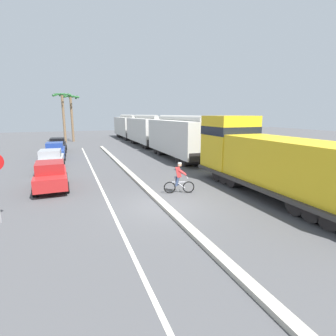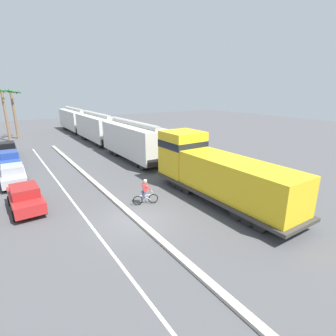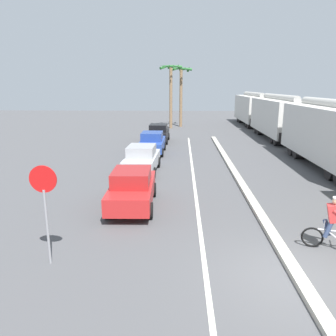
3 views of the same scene
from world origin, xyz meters
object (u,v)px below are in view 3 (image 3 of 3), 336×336
(parked_car_blue, at_px, (152,143))
(cyclist, at_px, (332,225))
(palm_tree_near, at_px, (171,81))
(palm_tree_far, at_px, (181,82))
(stop_sign, at_px, (44,196))
(hopper_car_middle, at_px, (278,117))
(hopper_car_trailing, at_px, (252,109))
(hopper_car_lead, at_px, (332,135))
(parked_car_red, at_px, (132,188))
(parked_car_silver, at_px, (142,159))
(parked_car_black, at_px, (158,133))

(parked_car_blue, relative_size, cyclist, 2.46)
(palm_tree_near, distance_m, palm_tree_far, 1.94)
(stop_sign, bearing_deg, palm_tree_far, 83.68)
(hopper_car_middle, distance_m, hopper_car_trailing, 11.60)
(palm_tree_far, bearing_deg, hopper_car_lead, -66.15)
(parked_car_red, distance_m, palm_tree_near, 26.91)
(parked_car_red, xyz_separation_m, cyclist, (6.63, -3.45, 0.00))
(hopper_car_trailing, height_order, palm_tree_near, palm_tree_near)
(hopper_car_trailing, relative_size, stop_sign, 3.68)
(hopper_car_middle, height_order, parked_car_silver, hopper_car_middle)
(parked_car_black, xyz_separation_m, palm_tree_near, (0.77, 10.11, 4.69))
(stop_sign, bearing_deg, hopper_car_trailing, 69.83)
(parked_car_black, xyz_separation_m, stop_sign, (-1.64, -20.97, 1.21))
(parked_car_blue, distance_m, parked_car_black, 5.14)
(cyclist, height_order, palm_tree_far, palm_tree_far)
(cyclist, bearing_deg, palm_tree_near, 101.18)
(parked_car_blue, bearing_deg, hopper_car_lead, -19.92)
(hopper_car_middle, xyz_separation_m, stop_sign, (-12.83, -23.33, -0.05))
(parked_car_silver, distance_m, palm_tree_near, 21.43)
(cyclist, xyz_separation_m, palm_tree_near, (-5.92, 29.94, 4.68))
(parked_car_blue, height_order, palm_tree_near, palm_tree_near)
(parked_car_blue, height_order, parked_car_black, same)
(parked_car_red, bearing_deg, palm_tree_far, 86.09)
(hopper_car_lead, height_order, palm_tree_far, palm_tree_far)
(parked_car_silver, relative_size, stop_sign, 1.48)
(hopper_car_lead, height_order, cyclist, hopper_car_lead)
(parked_car_silver, height_order, cyclist, cyclist)
(cyclist, bearing_deg, hopper_car_trailing, 82.40)
(hopper_car_middle, xyz_separation_m, palm_tree_near, (-10.43, 7.75, 3.42))
(cyclist, bearing_deg, parked_car_silver, 127.29)
(hopper_car_middle, relative_size, hopper_car_trailing, 1.00)
(parked_car_silver, xyz_separation_m, stop_sign, (-1.43, -10.19, 1.21))
(cyclist, relative_size, palm_tree_far, 0.24)
(hopper_car_trailing, distance_m, stop_sign, 37.22)
(palm_tree_near, bearing_deg, parked_car_red, -91.55)
(parked_car_silver, xyz_separation_m, palm_tree_near, (0.98, 20.89, 4.69))
(hopper_car_trailing, distance_m, parked_car_red, 32.35)
(palm_tree_near, bearing_deg, hopper_car_trailing, 20.28)
(stop_sign, bearing_deg, parked_car_red, 69.78)
(hopper_car_trailing, distance_m, palm_tree_far, 10.07)
(hopper_car_trailing, xyz_separation_m, parked_car_blue, (-11.30, -19.11, -1.26))
(hopper_car_middle, bearing_deg, parked_car_red, -120.73)
(parked_car_silver, relative_size, palm_tree_near, 0.57)
(hopper_car_trailing, bearing_deg, hopper_car_middle, -90.00)
(hopper_car_trailing, distance_m, parked_car_black, 17.94)
(parked_car_silver, bearing_deg, palm_tree_near, 87.33)
(parked_car_red, height_order, palm_tree_far, palm_tree_far)
(parked_car_silver, height_order, stop_sign, stop_sign)
(hopper_car_lead, distance_m, parked_car_black, 14.56)
(parked_car_red, xyz_separation_m, stop_sign, (-1.69, -4.59, 1.21))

